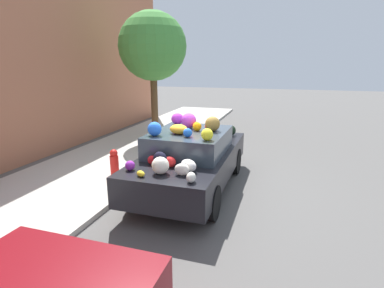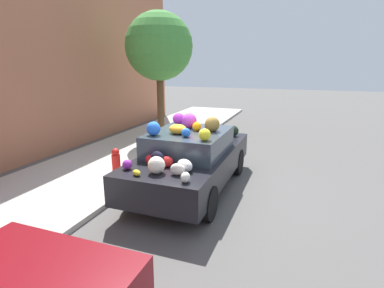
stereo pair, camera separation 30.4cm
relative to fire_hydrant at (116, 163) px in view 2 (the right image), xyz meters
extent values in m
plane|color=#565451|center=(0.21, -1.73, -0.45)|extent=(60.00, 60.00, 0.00)
cube|color=#B2ADA3|center=(0.21, 0.97, -0.40)|extent=(24.00, 3.20, 0.10)
cube|color=#B26B4C|center=(0.21, 3.22, 2.51)|extent=(18.00, 0.30, 5.91)
cylinder|color=brown|center=(3.96, 0.74, 0.85)|extent=(0.24, 0.24, 2.40)
sphere|color=#47933D|center=(3.96, 0.74, 2.86)|extent=(2.31, 2.31, 2.31)
cylinder|color=red|center=(0.00, 0.00, -0.07)|extent=(0.20, 0.20, 0.55)
sphere|color=red|center=(0.00, 0.00, 0.26)|extent=(0.18, 0.18, 0.18)
cube|color=black|center=(0.21, -1.85, 0.16)|extent=(4.04, 1.71, 0.57)
cube|color=#333D47|center=(0.05, -1.85, 0.67)|extent=(1.82, 1.50, 0.45)
cylinder|color=black|center=(1.46, -1.07, -0.13)|extent=(0.64, 0.18, 0.64)
cylinder|color=black|center=(1.46, -2.62, -0.13)|extent=(0.64, 0.18, 0.64)
cylinder|color=black|center=(-1.04, -1.07, -0.13)|extent=(0.64, 0.18, 0.64)
cylinder|color=black|center=(-1.04, -2.63, -0.13)|extent=(0.64, 0.18, 0.64)
sphere|color=white|center=(1.24, -1.62, 0.59)|extent=(0.34, 0.34, 0.29)
ellipsoid|color=silver|center=(-1.11, -2.20, 0.55)|extent=(0.36, 0.40, 0.22)
ellipsoid|color=black|center=(-1.03, -1.63, 0.59)|extent=(0.29, 0.35, 0.29)
sphere|color=blue|center=(-0.56, -1.32, 1.04)|extent=(0.39, 0.39, 0.28)
sphere|color=red|center=(-0.95, -1.43, 0.53)|extent=(0.18, 0.18, 0.17)
ellipsoid|color=white|center=(-1.32, -2.16, 0.55)|extent=(0.16, 0.26, 0.21)
ellipsoid|color=white|center=(-1.57, -2.40, 0.53)|extent=(0.19, 0.15, 0.17)
sphere|color=blue|center=(0.52, -2.22, 0.97)|extent=(0.17, 0.17, 0.14)
sphere|color=black|center=(1.85, -2.40, 0.58)|extent=(0.38, 0.38, 0.27)
sphere|color=white|center=(-1.37, -1.78, 0.59)|extent=(0.42, 0.42, 0.30)
sphere|color=olive|center=(0.19, -2.30, 1.06)|extent=(0.43, 0.43, 0.31)
sphere|color=purple|center=(-1.36, -1.20, 0.53)|extent=(0.21, 0.21, 0.18)
sphere|color=yellow|center=(-0.61, -2.40, 1.01)|extent=(0.24, 0.24, 0.23)
ellipsoid|color=red|center=(-0.99, -1.80, 0.54)|extent=(0.19, 0.25, 0.20)
sphere|color=#F7A30D|center=(0.32, -1.91, 0.98)|extent=(0.22, 0.22, 0.16)
sphere|color=orange|center=(0.13, -1.98, 0.99)|extent=(0.25, 0.25, 0.19)
ellipsoid|color=yellow|center=(-1.59, -1.52, 0.50)|extent=(0.17, 0.20, 0.10)
ellipsoid|color=purple|center=(0.67, -1.34, 1.03)|extent=(0.37, 0.38, 0.27)
sphere|color=#AE3BC3|center=(0.37, -1.72, 1.07)|extent=(0.36, 0.36, 0.33)
ellipsoid|color=red|center=(0.29, -2.26, 0.98)|extent=(0.42, 0.41, 0.16)
ellipsoid|color=orange|center=(-0.25, -1.71, 1.00)|extent=(0.43, 0.48, 0.19)
sphere|color=blue|center=(-0.46, -1.97, 0.99)|extent=(0.24, 0.24, 0.17)
ellipsoid|color=green|center=(1.41, -1.37, 0.49)|extent=(0.17, 0.19, 0.10)
camera|label=1|loc=(-5.80, -3.75, 2.26)|focal=28.00mm
camera|label=2|loc=(-5.70, -4.04, 2.26)|focal=28.00mm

